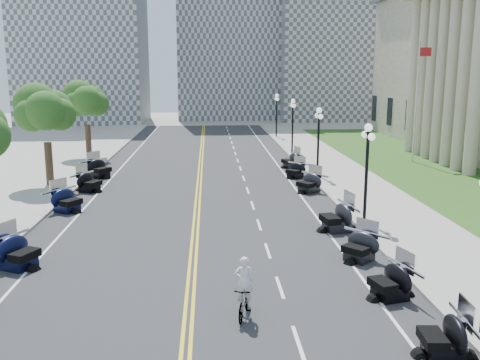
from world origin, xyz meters
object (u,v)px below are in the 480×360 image
object	(u,v)px
bicycle	(244,301)
cyclist_rider	(244,260)
flagpole	(416,104)
motorcycle_n_3	(444,334)

from	to	relation	value
bicycle	cyclist_rider	size ratio (longest dim) A/B	1.07
flagpole	bicycle	xyz separation A→B (m)	(-16.24, -28.24, -4.47)
bicycle	flagpole	bearing A→B (deg)	73.70
bicycle	cyclist_rider	bearing A→B (deg)	0.00
motorcycle_n_3	cyclist_rider	distance (m)	6.04
motorcycle_n_3	cyclist_rider	xyz separation A→B (m)	(-5.25, 2.74, 1.22)
motorcycle_n_3	bicycle	bearing A→B (deg)	-113.16
flagpole	bicycle	bearing A→B (deg)	-119.91
flagpole	cyclist_rider	distance (m)	32.73
flagpole	motorcycle_n_3	world-z (taller)	flagpole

